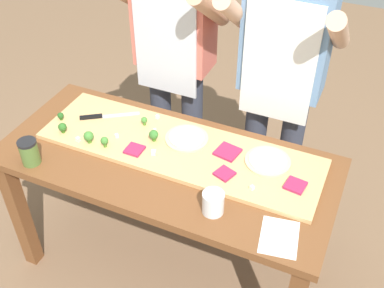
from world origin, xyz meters
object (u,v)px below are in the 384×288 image
at_px(sauce_jar, 29,152).
at_px(cheese_crumble_d, 252,188).
at_px(pizza_slice_near_right, 228,152).
at_px(cheese_crumble_f, 117,136).
at_px(cheese_crumble_e, 78,139).
at_px(flour_cup, 213,204).
at_px(broccoli_floret_back_right, 144,120).
at_px(pizza_slice_far_left, 225,174).
at_px(cook_right, 282,72).
at_px(broccoli_floret_center_right, 154,135).
at_px(broccoli_floret_back_mid, 89,136).
at_px(cheese_crumble_c, 157,117).
at_px(recipe_note, 279,237).
at_px(broccoli_floret_back_left, 62,127).
at_px(pizza_slice_near_left, 295,185).
at_px(pizza_whole_cheese_artichoke, 187,138).
at_px(broccoli_floret_front_left, 61,116).
at_px(prep_table, 167,178).
at_px(pizza_slice_far_right, 134,150).
at_px(chefs_knife, 101,116).
at_px(pizza_whole_white_garlic, 268,161).
at_px(cheese_crumble_b, 155,130).
at_px(cook_left, 174,48).
at_px(cheese_crumble_a, 154,152).

bearing_deg(sauce_jar, cheese_crumble_d, 12.98).
xyz_separation_m(pizza_slice_near_right, cheese_crumble_f, (-0.52, -0.11, 0.00)).
height_order(cheese_crumble_e, flour_cup, flour_cup).
bearing_deg(cheese_crumble_d, broccoli_floret_back_right, 161.61).
bearing_deg(pizza_slice_far_left, cook_right, 83.94).
relative_size(broccoli_floret_center_right, cheese_crumble_d, 3.48).
xyz_separation_m(broccoli_floret_center_right, cheese_crumble_d, (0.52, -0.12, -0.02)).
relative_size(broccoli_floret_back_mid, sauce_jar, 0.49).
height_order(cheese_crumble_c, recipe_note, cheese_crumble_c).
distance_m(broccoli_floret_center_right, broccoli_floret_back_left, 0.44).
bearing_deg(cook_right, pizza_slice_near_left, -66.52).
bearing_deg(cheese_crumble_f, cheese_crumble_d, -5.63).
height_order(pizza_whole_cheese_artichoke, broccoli_floret_front_left, broccoli_floret_front_left).
distance_m(pizza_slice_near_right, cheese_crumble_d, 0.25).
bearing_deg(recipe_note, pizza_slice_near_right, 134.10).
bearing_deg(prep_table, pizza_slice_far_right, -168.34).
height_order(broccoli_floret_back_right, cook_right, cook_right).
height_order(broccoli_floret_front_left, cheese_crumble_f, broccoli_floret_front_left).
xyz_separation_m(broccoli_floret_back_left, cheese_crumble_c, (0.36, 0.28, -0.02)).
distance_m(broccoli_floret_back_mid, sauce_jar, 0.27).
xyz_separation_m(pizza_slice_far_right, broccoli_floret_center_right, (0.05, 0.10, 0.03)).
bearing_deg(pizza_slice_near_left, flour_cup, -137.08).
height_order(broccoli_floret_back_mid, recipe_note, broccoli_floret_back_mid).
distance_m(chefs_knife, pizza_whole_white_garlic, 0.85).
height_order(pizza_whole_cheese_artichoke, sauce_jar, sauce_jar).
bearing_deg(pizza_slice_far_right, cheese_crumble_e, -170.63).
height_order(chefs_knife, sauce_jar, sauce_jar).
bearing_deg(pizza_slice_far_left, cheese_crumble_b, 160.41).
xyz_separation_m(broccoli_floret_back_mid, broccoli_floret_back_left, (-0.16, 0.01, -0.00)).
height_order(pizza_slice_far_right, cheese_crumble_f, cheese_crumble_f).
relative_size(pizza_whole_white_garlic, cheese_crumble_b, 15.20).
bearing_deg(cook_right, prep_table, -121.16).
distance_m(pizza_whole_cheese_artichoke, broccoli_floret_front_left, 0.64).
bearing_deg(pizza_slice_near_left, cook_left, 146.68).
relative_size(broccoli_floret_front_left, cheese_crumble_e, 2.21).
distance_m(broccoli_floret_center_right, cheese_crumble_e, 0.35).
distance_m(cheese_crumble_d, flour_cup, 0.19).
distance_m(cheese_crumble_e, cook_left, 0.70).
relative_size(chefs_knife, cook_right, 0.15).
bearing_deg(broccoli_floret_back_mid, broccoli_floret_front_left, 158.02).
relative_size(cheese_crumble_a, cheese_crumble_d, 1.31).
xyz_separation_m(pizza_slice_far_left, flour_cup, (0.03, -0.20, 0.02)).
bearing_deg(sauce_jar, prep_table, 26.44).
distance_m(pizza_slice_far_right, pizza_slice_near_left, 0.73).
bearing_deg(cheese_crumble_a, cheese_crumble_b, 115.60).
relative_size(pizza_whole_white_garlic, pizza_slice_near_right, 2.03).
bearing_deg(broccoli_floret_center_right, cheese_crumble_e, -155.51).
relative_size(cheese_crumble_a, cheese_crumble_e, 1.17).
distance_m(pizza_slice_far_left, cheese_crumble_e, 0.71).
height_order(broccoli_floret_center_right, sauce_jar, sauce_jar).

